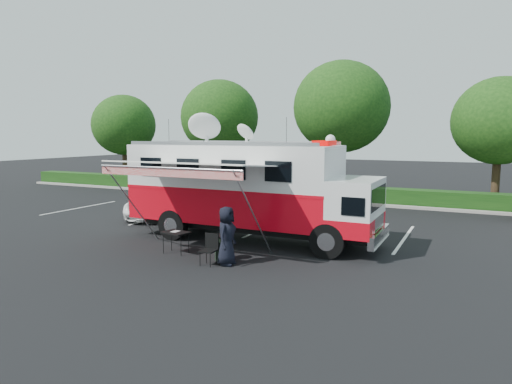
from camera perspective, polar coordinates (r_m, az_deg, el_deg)
ground_plane at (r=18.35m, az=-0.69°, el=-6.08°), size 120.00×120.00×0.00m
back_border at (r=29.68m, az=12.68°, el=8.58°), size 60.00×6.14×8.87m
stall_lines at (r=21.20m, az=1.74°, el=-4.24°), size 24.12×5.50×0.01m
command_truck at (r=18.02m, az=-0.95°, el=0.42°), size 10.15×2.79×4.88m
awning at (r=15.90m, az=-8.62°, el=3.25°), size 5.54×2.85×3.34m
white_suv at (r=24.14m, az=-12.11°, el=-3.00°), size 4.17×5.67×1.43m
person at (r=15.09m, az=-3.68°, el=-9.04°), size 0.73×1.01×1.92m
folding_table at (r=16.51m, az=-9.99°, el=-5.08°), size 1.03×0.81×0.79m
folding_chair at (r=15.01m, az=-5.77°, el=-6.77°), size 0.51×0.53×1.02m
trash_bin at (r=15.56m, az=-4.21°, el=-6.90°), size 0.57×0.57×0.85m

